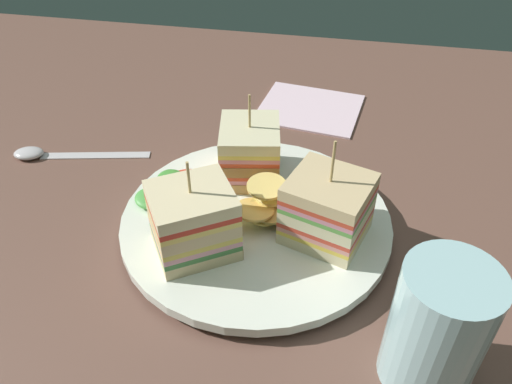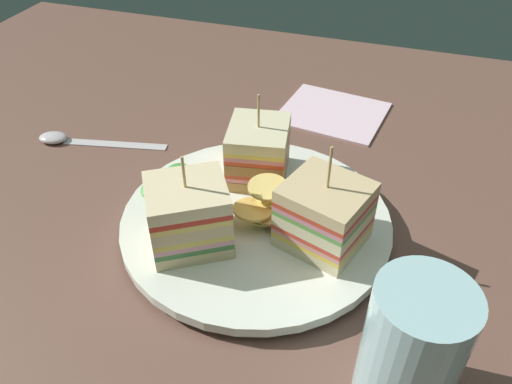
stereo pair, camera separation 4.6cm
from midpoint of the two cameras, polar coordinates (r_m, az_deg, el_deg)
The scene contains 10 objects.
ground_plane at distance 49.65cm, azimuth -2.65°, elevation -5.19°, with size 121.47×97.18×1.80cm, color brown.
plate at distance 48.28cm, azimuth -2.72°, elevation -3.52°, with size 25.54×25.54×1.78cm.
sandwich_wedge_0 at distance 51.22cm, azimuth -3.27°, elevation 4.47°, with size 6.97×7.71×9.30cm.
sandwich_wedge_1 at distance 43.34cm, azimuth -10.07°, elevation -3.37°, with size 8.91×8.66×9.28cm.
sandwich_wedge_2 at distance 44.13cm, azimuth 5.09°, elevation -2.02°, with size 8.40×8.08×10.10cm.
chip_pile at distance 47.15cm, azimuth -1.36°, elevation -1.16°, with size 6.74×7.88×3.24cm.
salad_garnish at distance 51.52cm, azimuth -11.60°, elevation 0.70°, with size 7.65×7.16×1.28cm.
spoon at distance 63.91cm, azimuth -24.21°, elevation 3.88°, with size 15.62×5.03×1.00cm.
napkin at distance 67.75cm, azimuth 4.15°, elevation 9.44°, with size 12.85×11.25×0.50cm, color silver.
drinking_glass at distance 36.99cm, azimuth 16.16°, elevation -15.48°, with size 6.51×6.51×10.50cm.
Camera 1 is at (-6.75, 34.89, 33.85)cm, focal length 35.39 mm.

